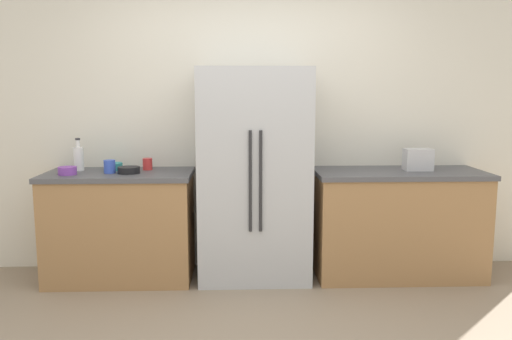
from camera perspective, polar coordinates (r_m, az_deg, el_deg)
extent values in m
cube|color=silver|center=(4.61, -0.75, 8.30)|extent=(5.55, 0.10, 3.07)
cube|color=#9E7247|center=(4.49, -14.61, -6.19)|extent=(1.17, 0.61, 0.86)
cube|color=#4C4C51|center=(4.40, -14.83, -0.50)|extent=(1.20, 0.64, 0.04)
cube|color=#9E7247|center=(4.59, 15.23, -5.90)|extent=(1.38, 0.61, 0.86)
cube|color=#4C4C51|center=(4.50, 15.45, -0.33)|extent=(1.41, 0.64, 0.04)
cube|color=#B2B5BA|center=(4.29, -0.21, -0.56)|extent=(0.91, 0.60, 1.75)
cylinder|color=#262628|center=(3.98, -0.63, -1.28)|extent=(0.02, 0.02, 0.79)
cylinder|color=#262628|center=(3.98, 0.52, -1.27)|extent=(0.02, 0.02, 0.79)
cube|color=silver|center=(4.56, 17.34, 1.11)|extent=(0.23, 0.14, 0.18)
cylinder|color=white|center=(4.59, -18.89, 1.16)|extent=(0.08, 0.08, 0.19)
cylinder|color=white|center=(4.58, -18.96, 2.75)|extent=(0.03, 0.03, 0.06)
cylinder|color=#333338|center=(4.58, -18.99, 3.23)|extent=(0.04, 0.04, 0.02)
cylinder|color=red|center=(4.48, -11.81, 0.65)|extent=(0.08, 0.08, 0.10)
cylinder|color=blue|center=(4.37, -15.76, 0.36)|extent=(0.09, 0.09, 0.11)
cylinder|color=purple|center=(4.39, -19.99, -0.07)|extent=(0.14, 0.14, 0.06)
cylinder|color=black|center=(4.32, -13.77, 0.00)|extent=(0.18, 0.18, 0.05)
cylinder|color=teal|center=(4.54, -15.38, 0.38)|extent=(0.15, 0.15, 0.06)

